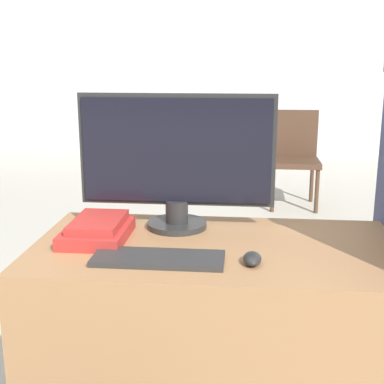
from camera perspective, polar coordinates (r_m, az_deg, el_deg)
wall_back at (r=7.43m, az=5.18°, el=14.73°), size 12.00×0.06×2.80m
desk at (r=1.85m, az=2.41°, el=-16.74°), size 1.15×0.62×0.76m
monitor at (r=1.80m, az=-1.66°, el=3.49°), size 0.66×0.21×0.46m
keyboard at (r=1.56m, az=-3.60°, el=-7.09°), size 0.38×0.14×0.02m
mouse at (r=1.54m, az=6.45°, el=-7.07°), size 0.05×0.09×0.03m
book_stack at (r=1.76m, az=-10.06°, el=-3.99°), size 0.20×0.27×0.07m
far_chair at (r=4.94m, az=10.78°, el=4.11°), size 0.44×0.44×0.86m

